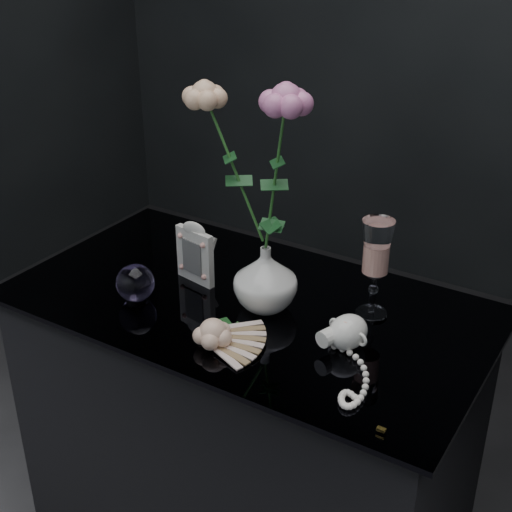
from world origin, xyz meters
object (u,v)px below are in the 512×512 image
Objects in this scene: vase at (265,278)px; picture_frame at (195,252)px; paperweight at (135,283)px; pearl_jar at (348,331)px; loose_rose at (213,333)px; wine_glass at (375,269)px.

vase is 0.96× the size of picture_frame.
paperweight is at bearing -154.53° from vase.
vase is 0.57× the size of pearl_jar.
vase reaches higher than loose_rose.
picture_frame is 0.59× the size of pearl_jar.
vase is at bearing 5.46° from picture_frame.
pearl_jar is at bearing -86.82° from wine_glass.
loose_rose is (-0.22, -0.27, -0.08)m from wine_glass.
vase is 0.65× the size of wine_glass.
paperweight is (-0.47, -0.22, -0.07)m from wine_glass.
picture_frame reaches higher than paperweight.
pearl_jar is at bearing -11.07° from vase.
paperweight is at bearing 164.03° from loose_rose.
pearl_jar is (0.23, 0.14, 0.01)m from loose_rose.
picture_frame is at bearing 66.94° from paperweight.
wine_glass is at bearing 110.51° from pearl_jar.
loose_rose is at bearing -128.63° from wine_glass.
picture_frame reaches higher than pearl_jar.
loose_rose is (-0.01, -0.18, -0.04)m from vase.
wine_glass is at bearing 24.92° from paperweight.
picture_frame is 0.16m from paperweight.
vase is at bearing -173.74° from pearl_jar.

